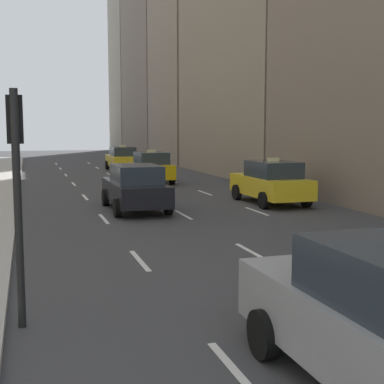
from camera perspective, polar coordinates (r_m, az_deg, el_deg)
The scene contains 6 objects.
lane_markings at distance 21.67m, azimuth -3.13°, elevation -1.24°, with size 5.72×56.00×0.01m.
taxi_second at distance 39.11m, azimuth -7.45°, elevation 3.56°, with size 2.02×4.40×1.87m.
taxi_third at distance 21.83m, azimuth 8.41°, elevation 1.07°, with size 2.02×4.40×1.87m.
taxi_fourth at distance 30.02m, azimuth -4.44°, elevation 2.65°, with size 2.02×4.40×1.87m.
sedan_silver_behind at distance 19.88m, azimuth -6.07°, elevation 0.52°, with size 2.02×4.70×1.70m.
traffic_light_pole at distance 8.41m, azimuth -18.21°, elevation 2.32°, with size 0.24×0.42×3.60m.
Camera 1 is at (-2.59, 2.18, 3.01)m, focal length 50.00 mm.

